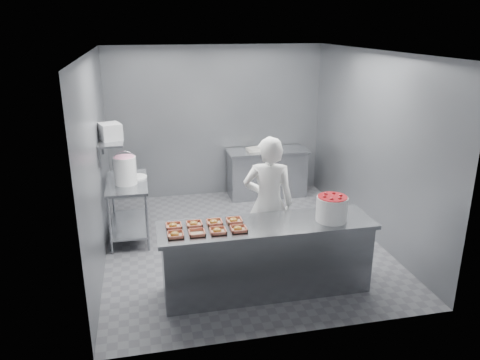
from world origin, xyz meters
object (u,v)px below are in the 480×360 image
Objects in this scene: tray_5 at (194,224)px; appliance at (110,132)px; tray_1 at (197,233)px; worker at (268,203)px; tray_6 at (214,222)px; tray_7 at (234,220)px; strawberry_tub at (332,208)px; tray_4 at (174,226)px; back_counter at (267,173)px; prep_table at (128,200)px; service_counter at (266,257)px; tray_3 at (238,229)px; glaze_bucket at (125,170)px; tray_2 at (218,231)px; tray_0 at (175,235)px.

appliance is (-0.97, 1.79, 0.76)m from tray_5.
tray_1 is 1.27m from worker.
tray_6 is (0.24, 0.00, 0.00)m from tray_5.
tray_7 is 1.18m from strawberry_tub.
tray_4 and tray_7 have the same top height.
prep_table is at bearing -152.99° from back_counter.
service_counter is 1.00m from strawberry_tub.
strawberry_tub is (1.16, 0.05, 0.14)m from tray_3.
prep_table is 2.25m from tray_7.
tray_7 is at bearing 90.00° from tray_3.
tray_6 is 0.37× the size of glaze_bucket.
tray_1 is 0.48m from tray_3.
tray_2 is 0.60× the size of appliance.
strawberry_tub reaches higher than tray_4.
tray_3 is at bearing -56.88° from glaze_bucket.
back_counter is 8.01× the size of tray_6.
tray_2 is 0.10× the size of worker.
worker reaches higher than back_counter.
strawberry_tub is (-0.12, -3.32, 0.61)m from back_counter.
tray_3 is at bearing 67.80° from worker.
glaze_bucket reaches higher than tray_7.
glaze_bucket reaches higher than tray_1.
service_counter is 1.73× the size of back_counter.
appliance is at bearing 112.11° from tray_4.
tray_1 reaches higher than service_counter.
worker reaches higher than tray_0.
prep_table is at bearing 113.52° from tray_5.
appliance is at bearing 120.70° from tray_2.
tray_2 is (-1.51, -3.37, 0.47)m from back_counter.
strawberry_tub is at bearing -6.75° from tray_5.
tray_7 is at bearing -53.31° from glaze_bucket.
tray_5 is (-0.00, 0.24, 0.00)m from tray_1.
tray_7 is 2.42m from appliance.
worker is 2.51m from appliance.
tray_4 is 0.72m from tray_7.
back_counter is at bearing 64.17° from tray_6.
prep_table is 6.40× the size of tray_0.
service_counter is 1.43× the size of worker.
tray_0 and tray_2 have the same top height.
tray_6 and tray_7 have the same top height.
tray_5 is at bearing -80.18° from appliance.
tray_6 is 0.50× the size of strawberry_tub.
tray_3 is 1.00× the size of tray_7.
strawberry_tub reaches higher than back_counter.
tray_1 is at bearing -67.74° from glaze_bucket.
tray_6 is (0.48, 0.00, 0.00)m from tray_4.
glaze_bucket is (-0.00, -0.11, 0.52)m from prep_table.
tray_7 is at bearing -69.59° from appliance.
tray_4 is at bearing 180.00° from tray_6.
tray_3 is at bearing -73.13° from appliance.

